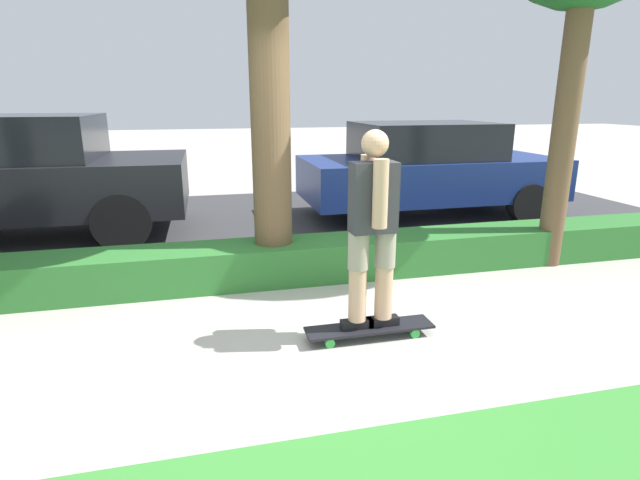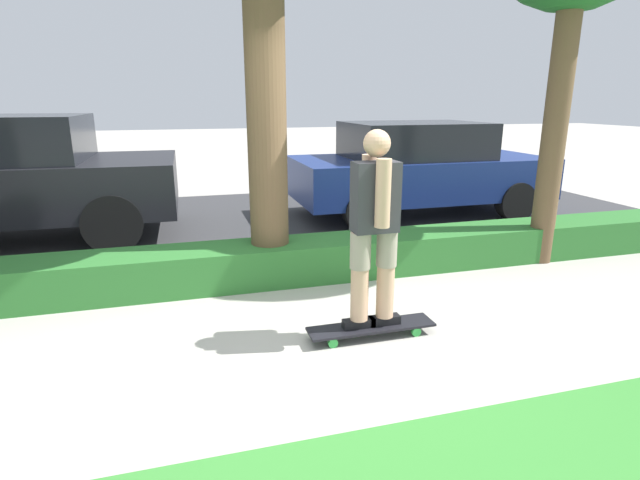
{
  "view_description": "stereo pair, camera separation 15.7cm",
  "coord_description": "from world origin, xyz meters",
  "px_view_note": "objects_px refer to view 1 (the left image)",
  "views": [
    {
      "loc": [
        -0.77,
        -3.36,
        1.86
      ],
      "look_at": [
        0.19,
        0.6,
        0.7
      ],
      "focal_mm": 28.0,
      "sensor_mm": 36.0,
      "label": 1
    },
    {
      "loc": [
        -0.92,
        -3.32,
        1.86
      ],
      "look_at": [
        0.19,
        0.6,
        0.7
      ],
      "focal_mm": 28.0,
      "sensor_mm": 36.0,
      "label": 2
    }
  ],
  "objects_px": {
    "skater_person": "(373,227)",
    "parked_car_front": "(23,175)",
    "skateboard": "(370,328)",
    "parked_car_middle": "(428,168)"
  },
  "relations": [
    {
      "from": "parked_car_front",
      "to": "skater_person",
      "type": "bearing_deg",
      "value": -47.28
    },
    {
      "from": "parked_car_middle",
      "to": "skateboard",
      "type": "bearing_deg",
      "value": -120.97
    },
    {
      "from": "skater_person",
      "to": "parked_car_front",
      "type": "height_order",
      "value": "parked_car_front"
    },
    {
      "from": "skater_person",
      "to": "parked_car_front",
      "type": "relative_size",
      "value": 0.37
    },
    {
      "from": "skateboard",
      "to": "parked_car_middle",
      "type": "height_order",
      "value": "parked_car_middle"
    },
    {
      "from": "skateboard",
      "to": "parked_car_front",
      "type": "relative_size",
      "value": 0.25
    },
    {
      "from": "parked_car_front",
      "to": "parked_car_middle",
      "type": "xyz_separation_m",
      "value": [
        5.93,
        -0.03,
        -0.09
      ]
    },
    {
      "from": "skateboard",
      "to": "skater_person",
      "type": "relative_size",
      "value": 0.67
    },
    {
      "from": "skateboard",
      "to": "parked_car_middle",
      "type": "xyz_separation_m",
      "value": [
        2.36,
        3.97,
        0.69
      ]
    },
    {
      "from": "skateboard",
      "to": "parked_car_front",
      "type": "bearing_deg",
      "value": 131.77
    }
  ]
}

